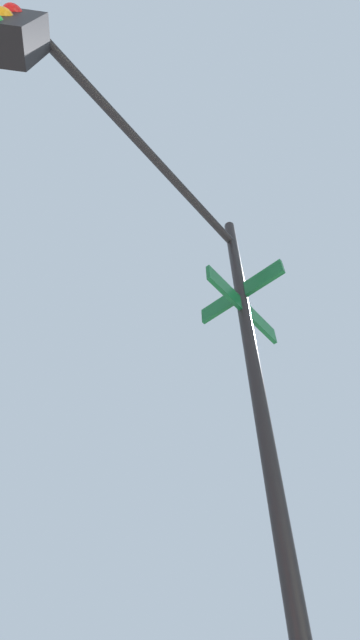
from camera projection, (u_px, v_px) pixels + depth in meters
name	position (u px, v px, depth m)	size (l,w,h in m)	color
traffic_signal_near	(151.00, 224.00, 3.46)	(2.73, 2.46, 5.79)	black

